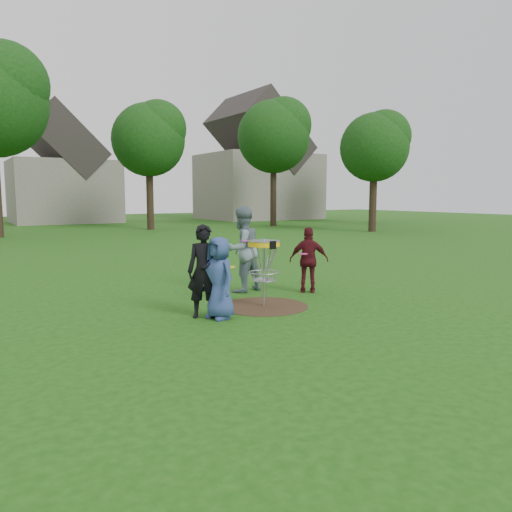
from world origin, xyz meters
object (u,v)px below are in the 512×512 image
player_grey (242,249)px  disc_golf_basket (264,257)px  player_black (204,271)px  player_maroon (309,260)px  player_blue (219,278)px

player_grey → disc_golf_basket: bearing=63.5°
disc_golf_basket → player_black: bearing=-172.1°
player_grey → player_maroon: bearing=132.1°
player_grey → player_blue: bearing=38.7°
player_black → player_maroon: 3.22m
player_blue → player_black: bearing=-150.8°
player_blue → disc_golf_basket: 1.33m
player_black → player_grey: 2.57m
player_black → player_maroon: player_black is taller
player_grey → disc_golf_basket: size_ratio=1.44×
player_maroon → disc_golf_basket: 1.82m
player_blue → player_grey: bearing=128.0°
player_blue → player_maroon: size_ratio=0.99×
player_grey → player_maroon: size_ratio=1.31×
player_blue → player_black: (-0.19, 0.21, 0.11)m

